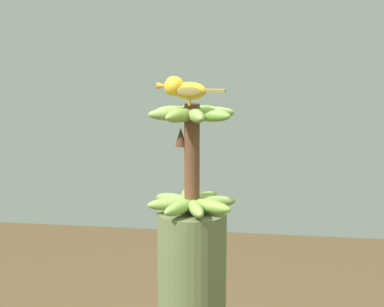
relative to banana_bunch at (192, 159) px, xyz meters
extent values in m
cylinder|color=brown|center=(0.00, 0.00, 0.00)|extent=(0.05, 0.05, 0.35)
ellipsoid|color=olive|center=(0.06, 0.02, -0.14)|extent=(0.16, 0.09, 0.04)
ellipsoid|color=#709C43|center=(0.03, 0.06, -0.14)|extent=(0.10, 0.16, 0.04)
ellipsoid|color=#7A9E41|center=(-0.02, 0.06, -0.14)|extent=(0.09, 0.16, 0.04)
ellipsoid|color=#7CA247|center=(-0.06, 0.03, -0.14)|extent=(0.16, 0.10, 0.04)
ellipsoid|color=#789C42|center=(-0.06, -0.02, -0.14)|extent=(0.16, 0.09, 0.04)
ellipsoid|color=olive|center=(-0.03, -0.06, -0.14)|extent=(0.10, 0.16, 0.04)
ellipsoid|color=olive|center=(0.02, -0.06, -0.14)|extent=(0.09, 0.16, 0.04)
ellipsoid|color=olive|center=(0.06, -0.03, -0.14)|extent=(0.16, 0.10, 0.04)
ellipsoid|color=olive|center=(-0.05, 0.02, 0.14)|extent=(0.16, 0.10, 0.04)
ellipsoid|color=olive|center=(-0.06, -0.02, 0.14)|extent=(0.16, 0.09, 0.04)
ellipsoid|color=#6D9C3C|center=(-0.03, -0.05, 0.14)|extent=(0.10, 0.16, 0.04)
ellipsoid|color=#7B974A|center=(0.02, -0.06, 0.14)|extent=(0.09, 0.16, 0.04)
ellipsoid|color=olive|center=(0.05, -0.03, 0.14)|extent=(0.16, 0.10, 0.04)
ellipsoid|color=#6C9C4B|center=(0.06, 0.02, 0.14)|extent=(0.16, 0.09, 0.04)
ellipsoid|color=olive|center=(0.03, 0.05, 0.14)|extent=(0.10, 0.16, 0.04)
ellipsoid|color=#769747|center=(-0.02, 0.06, 0.14)|extent=(0.09, 0.16, 0.04)
cone|color=#4C2D1E|center=(0.00, 0.04, 0.07)|extent=(0.04, 0.04, 0.06)
cylinder|color=#C68933|center=(-0.03, 0.00, 0.18)|extent=(0.01, 0.01, 0.02)
cylinder|color=#C68933|center=(-0.06, 0.00, 0.18)|extent=(0.01, 0.01, 0.02)
ellipsoid|color=gold|center=(-0.05, 0.00, 0.22)|extent=(0.06, 0.11, 0.05)
ellipsoid|color=olive|center=(-0.03, -0.01, 0.22)|extent=(0.02, 0.08, 0.03)
ellipsoid|color=olive|center=(-0.07, 0.00, 0.22)|extent=(0.02, 0.08, 0.03)
cube|color=olive|center=(-0.06, -0.08, 0.22)|extent=(0.03, 0.07, 0.01)
sphere|color=gold|center=(-0.04, 0.05, 0.23)|extent=(0.06, 0.06, 0.06)
sphere|color=black|center=(-0.06, 0.06, 0.23)|extent=(0.01, 0.01, 0.01)
cone|color=orange|center=(-0.04, 0.09, 0.23)|extent=(0.02, 0.03, 0.02)
camera|label=1|loc=(-1.82, -0.26, 0.36)|focal=56.19mm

